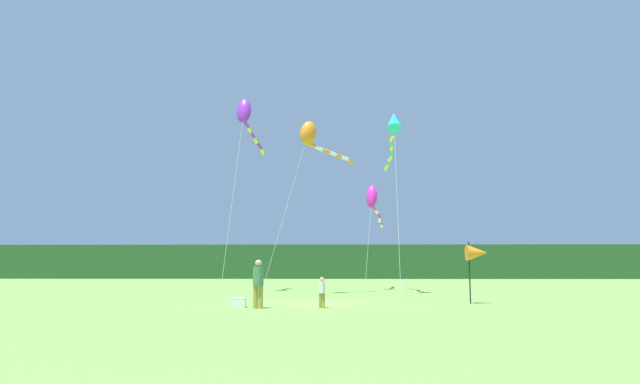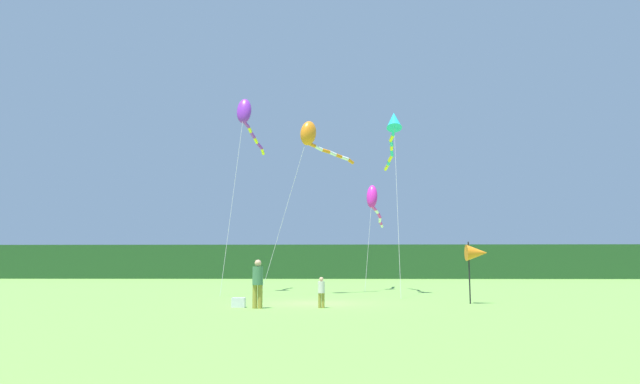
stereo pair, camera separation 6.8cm
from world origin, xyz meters
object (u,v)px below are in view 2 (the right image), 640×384
person_child (321,291)px  kite_purple (246,116)px  kite_magenta (373,201)px  kite_cyan (393,128)px  cooler_box (239,303)px  banner_flag_pole (477,253)px  person_adult (258,281)px  kite_orange (311,136)px

person_child → kite_purple: kite_purple is taller
kite_magenta → kite_cyan: bearing=-80.7°
cooler_box → banner_flag_pole: 10.23m
person_adult → person_child: (2.40, 0.29, -0.37)m
kite_purple → kite_cyan: kite_purple is taller
kite_purple → person_adult: bearing=-78.4°
person_child → cooler_box: size_ratio=2.28×
kite_magenta → kite_cyan: 6.51m
kite_cyan → kite_magenta: bearing=99.3°
person_adult → cooler_box: bearing=146.5°
banner_flag_pole → kite_purple: kite_purple is taller
person_adult → banner_flag_pole: (8.98, 2.79, 1.11)m
banner_flag_pole → kite_orange: (-7.40, 7.41, 6.93)m
kite_orange → kite_purple: (-4.27, 2.87, 2.00)m
person_adult → kite_magenta: (5.60, 16.36, 4.93)m
cooler_box → kite_orange: size_ratio=0.05×
kite_orange → kite_purple: 5.52m
person_adult → kite_cyan: size_ratio=0.17×
cooler_box → banner_flag_pole: banner_flag_pole is taller
cooler_box → kite_magenta: (6.40, 15.84, 5.77)m
kite_magenta → kite_cyan: size_ratio=0.67×
kite_magenta → person_child: bearing=-101.2°
person_child → banner_flag_pole: banner_flag_pole is taller
person_adult → person_child: bearing=6.8°
person_child → kite_purple: 17.25m
person_adult → kite_cyan: 15.56m
person_adult → kite_orange: bearing=81.2°
person_adult → kite_cyan: bearing=59.9°
banner_flag_pole → kite_orange: 12.55m
person_adult → banner_flag_pole: bearing=17.3°
person_child → kite_magenta: 17.23m
banner_flag_pole → person_child: bearing=-159.2°
kite_purple → banner_flag_pole: bearing=-41.4°
person_adult → kite_magenta: size_ratio=0.25×
kite_orange → kite_purple: kite_purple is taller
cooler_box → kite_magenta: kite_magenta is taller
kite_cyan → kite_purple: bearing=168.1°
kite_purple → kite_cyan: 9.43m
banner_flag_pole → kite_magenta: kite_magenta is taller
kite_cyan → person_child: bearing=-110.5°
person_child → kite_cyan: bearing=69.5°
kite_magenta → kite_cyan: (0.86, -5.22, 3.80)m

